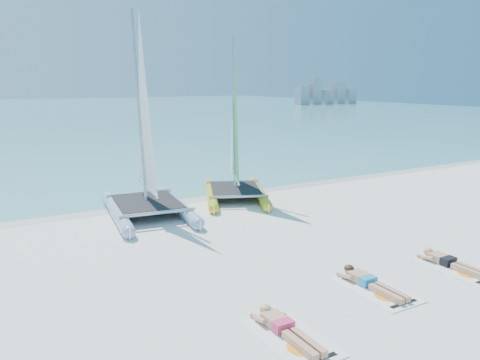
# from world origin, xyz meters

# --- Properties ---
(ground) EXTENTS (140.00, 140.00, 0.00)m
(ground) POSITION_xyz_m (0.00, 0.00, 0.00)
(ground) COLOR white
(ground) RESTS_ON ground
(sea) EXTENTS (140.00, 115.00, 0.01)m
(sea) POSITION_xyz_m (0.00, 63.00, 0.01)
(sea) COLOR #7DD0D0
(sea) RESTS_ON ground
(wet_sand_strip) EXTENTS (140.00, 1.40, 0.01)m
(wet_sand_strip) POSITION_xyz_m (0.00, 5.50, 0.00)
(wet_sand_strip) COLOR silver
(wet_sand_strip) RESTS_ON ground
(distant_skyline) EXTENTS (14.00, 2.00, 5.00)m
(distant_skyline) POSITION_xyz_m (53.71, 62.00, 1.94)
(distant_skyline) COLOR #A1A8B2
(distant_skyline) RESTS_ON ground
(catamaran_blue) EXTENTS (3.00, 5.32, 6.92)m
(catamaran_blue) POSITION_xyz_m (-2.10, 4.22, 2.07)
(catamaran_blue) COLOR #A6B9DB
(catamaran_blue) RESTS_ON ground
(catamaran_yellow) EXTENTS (3.84, 5.05, 6.23)m
(catamaran_yellow) POSITION_xyz_m (1.65, 5.00, 1.96)
(catamaran_yellow) COLOR gold
(catamaran_yellow) RESTS_ON ground
(towel_a) EXTENTS (1.00, 1.85, 0.02)m
(towel_a) POSITION_xyz_m (-2.50, -4.48, 0.01)
(towel_a) COLOR white
(towel_a) RESTS_ON ground
(sunbather_a) EXTENTS (0.37, 1.73, 0.26)m
(sunbather_a) POSITION_xyz_m (-2.50, -4.28, 0.12)
(sunbather_a) COLOR tan
(sunbather_a) RESTS_ON towel_a
(towel_b) EXTENTS (1.00, 1.85, 0.02)m
(towel_b) POSITION_xyz_m (0.17, -3.82, 0.01)
(towel_b) COLOR white
(towel_b) RESTS_ON ground
(sunbather_b) EXTENTS (0.37, 1.73, 0.26)m
(sunbather_b) POSITION_xyz_m (0.17, -3.63, 0.12)
(sunbather_b) COLOR tan
(sunbather_b) RESTS_ON towel_b
(towel_c) EXTENTS (1.00, 1.85, 0.02)m
(towel_c) POSITION_xyz_m (2.66, -3.94, 0.01)
(towel_c) COLOR white
(towel_c) RESTS_ON ground
(sunbather_c) EXTENTS (0.37, 1.73, 0.26)m
(sunbather_c) POSITION_xyz_m (2.66, -3.75, 0.12)
(sunbather_c) COLOR tan
(sunbather_c) RESTS_ON towel_c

